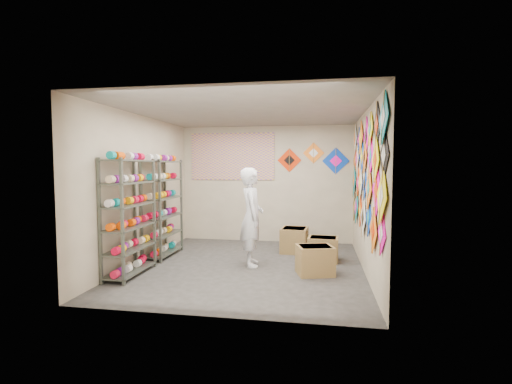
% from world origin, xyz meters
% --- Properties ---
extents(ground, '(4.50, 4.50, 0.00)m').
position_xyz_m(ground, '(0.00, 0.00, 0.00)').
color(ground, '#2C2927').
extents(room_walls, '(4.50, 4.50, 4.50)m').
position_xyz_m(room_walls, '(0.00, 0.00, 1.64)').
color(room_walls, '#B6A68B').
rests_on(room_walls, ground).
extents(shelf_rack_front, '(0.40, 1.10, 1.90)m').
position_xyz_m(shelf_rack_front, '(-1.78, -0.85, 0.95)').
color(shelf_rack_front, '#4C5147').
rests_on(shelf_rack_front, ground).
extents(shelf_rack_back, '(0.40, 1.10, 1.90)m').
position_xyz_m(shelf_rack_back, '(-1.78, 0.45, 0.95)').
color(shelf_rack_back, '#4C5147').
rests_on(shelf_rack_back, ground).
extents(string_spools, '(0.12, 2.36, 0.12)m').
position_xyz_m(string_spools, '(-1.78, -0.20, 1.05)').
color(string_spools, red).
rests_on(string_spools, ground).
extents(kite_wall_display, '(0.06, 4.32, 2.09)m').
position_xyz_m(kite_wall_display, '(1.98, -0.00, 1.63)').
color(kite_wall_display, '#F209AD').
rests_on(kite_wall_display, room_walls).
extents(back_wall_kites, '(1.63, 0.02, 0.73)m').
position_xyz_m(back_wall_kites, '(1.12, 2.24, 1.94)').
color(back_wall_kites, red).
rests_on(back_wall_kites, room_walls).
extents(poster, '(2.00, 0.01, 1.10)m').
position_xyz_m(poster, '(-0.80, 2.23, 2.00)').
color(poster, '#7E4697').
rests_on(poster, room_walls).
extents(shopkeeper, '(0.83, 0.71, 1.74)m').
position_xyz_m(shopkeeper, '(0.06, 0.07, 0.87)').
color(shopkeeper, silver).
rests_on(shopkeeper, ground).
extents(carton_a, '(0.67, 0.61, 0.47)m').
position_xyz_m(carton_a, '(1.18, -0.31, 0.24)').
color(carton_a, brown).
rests_on(carton_a, ground).
extents(carton_b, '(0.58, 0.48, 0.45)m').
position_xyz_m(carton_b, '(1.32, 0.59, 0.22)').
color(carton_b, brown).
rests_on(carton_b, ground).
extents(carton_c, '(0.57, 0.61, 0.50)m').
position_xyz_m(carton_c, '(0.74, 1.22, 0.25)').
color(carton_c, brown).
rests_on(carton_c, ground).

